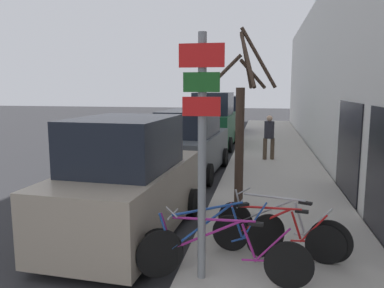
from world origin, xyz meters
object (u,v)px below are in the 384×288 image
at_px(bicycle_3, 279,227).
at_px(pedestrian_near, 269,134).
at_px(parked_car_3, 226,117).
at_px(parked_car_0, 128,184).
at_px(street_tree, 241,128).
at_px(parked_car_2, 214,123).
at_px(bicycle_2, 276,235).
at_px(bicycle_0, 222,253).
at_px(parked_car_1, 190,145).
at_px(signpost, 202,147).
at_px(bicycle_1, 216,240).

relative_size(bicycle_3, pedestrian_near, 1.29).
bearing_deg(parked_car_3, bicycle_3, -81.78).
xyz_separation_m(parked_car_0, street_tree, (2.01, 1.41, 0.94)).
relative_size(parked_car_2, street_tree, 1.11).
height_order(bicycle_2, parked_car_0, parked_car_0).
height_order(bicycle_3, parked_car_3, parked_car_3).
bearing_deg(bicycle_2, bicycle_0, 146.89).
bearing_deg(bicycle_0, pedestrian_near, -0.26).
height_order(parked_car_2, pedestrian_near, parked_car_2).
bearing_deg(parked_car_3, parked_car_1, -90.84).
distance_m(bicycle_3, parked_car_1, 6.27).
bearing_deg(signpost, parked_car_1, 102.38).
height_order(bicycle_1, pedestrian_near, pedestrian_near).
xyz_separation_m(bicycle_2, parked_car_2, (-2.54, 11.71, 0.65)).
bearing_deg(bicycle_3, bicycle_1, 152.39).
bearing_deg(parked_car_3, street_tree, -83.58).
xyz_separation_m(signpost, parked_car_2, (-1.49, 12.57, -0.85)).
bearing_deg(parked_car_1, bicycle_0, -71.98).
height_order(bicycle_0, parked_car_2, parked_car_2).
bearing_deg(parked_car_0, bicycle_2, -12.23).
bearing_deg(bicycle_2, pedestrian_near, 8.15).
height_order(bicycle_0, pedestrian_near, pedestrian_near).
bearing_deg(bicycle_3, parked_car_1, 47.61).
bearing_deg(pedestrian_near, bicycle_3, -105.22).
bearing_deg(pedestrian_near, bicycle_1, -111.45).
relative_size(parked_car_1, parked_car_3, 1.10).
bearing_deg(bicycle_2, bicycle_3, -3.09).
relative_size(bicycle_2, parked_car_3, 0.49).
xyz_separation_m(signpost, street_tree, (0.35, 3.01, -0.05)).
bearing_deg(parked_car_0, bicycle_3, -6.13).
bearing_deg(bicycle_2, parked_car_0, 82.76).
bearing_deg(bicycle_1, signpost, 124.32).
bearing_deg(signpost, parked_car_2, 96.75).
relative_size(bicycle_2, pedestrian_near, 1.25).
distance_m(bicycle_0, bicycle_3, 1.42).
distance_m(bicycle_1, bicycle_2, 1.02).
bearing_deg(pedestrian_near, street_tree, -112.08).
xyz_separation_m(bicycle_2, pedestrian_near, (-0.02, 8.28, 0.59)).
relative_size(parked_car_2, parked_car_3, 1.04).
relative_size(signpost, parked_car_1, 0.73).
height_order(parked_car_3, pedestrian_near, parked_car_3).
distance_m(bicycle_2, parked_car_3, 17.10).
height_order(signpost, pedestrian_near, signpost).
height_order(bicycle_2, street_tree, street_tree).
bearing_deg(bicycle_1, bicycle_3, -83.55).
bearing_deg(bicycle_3, street_tree, 45.13).
relative_size(bicycle_1, pedestrian_near, 1.26).
height_order(signpost, parked_car_0, signpost).
relative_size(signpost, parked_car_3, 0.81).
relative_size(parked_car_3, street_tree, 1.07).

